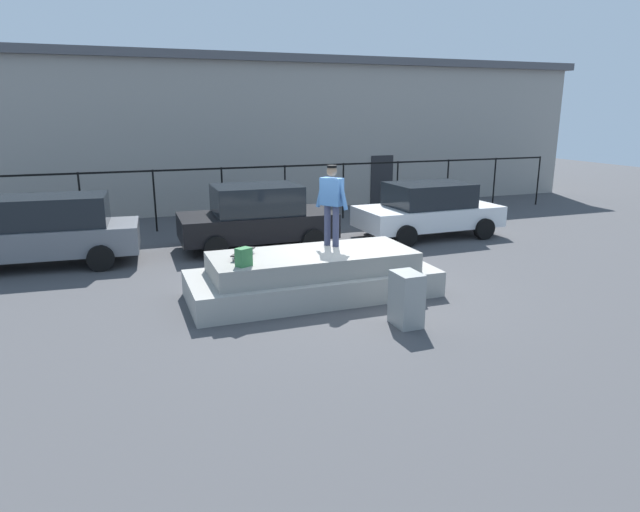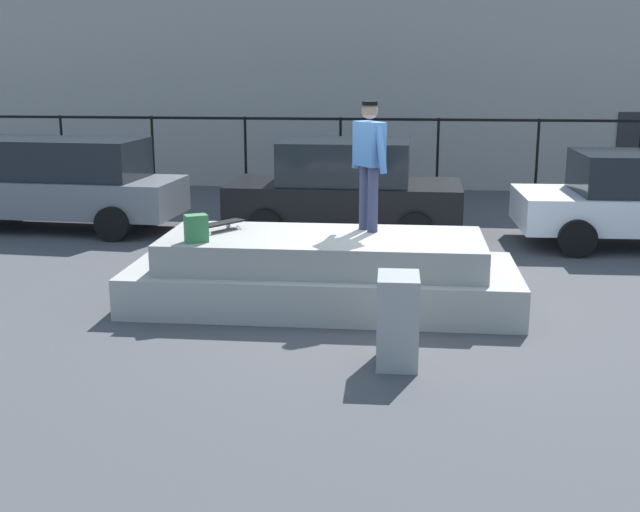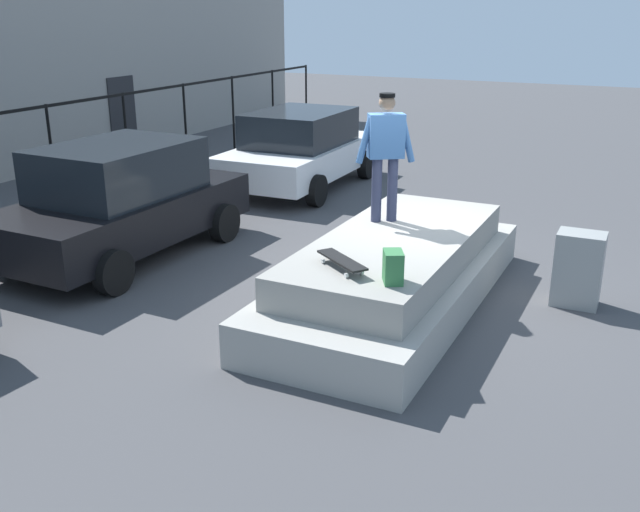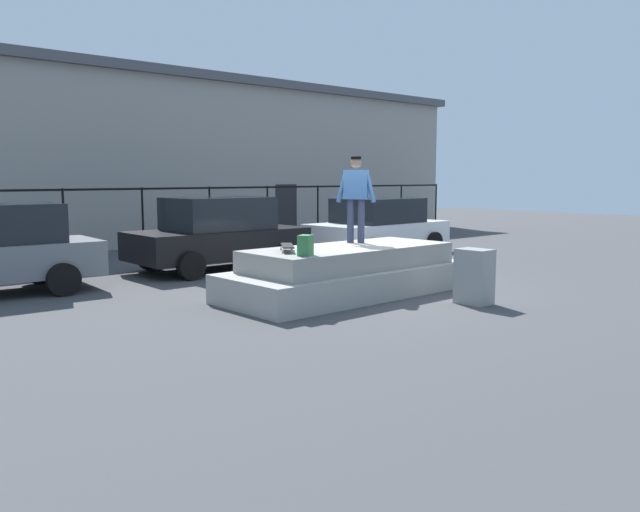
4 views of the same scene
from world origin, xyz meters
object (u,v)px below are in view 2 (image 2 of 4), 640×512
skateboard (219,224)px  utility_box (398,320)px  car_grey_hatchback_near (59,182)px  skateboarder (369,156)px  backpack (196,228)px  car_black_sedan_mid (345,188)px

skateboard → utility_box: skateboard is taller
utility_box → car_grey_hatchback_near: bearing=133.9°
skateboarder → backpack: skateboarder is taller
backpack → car_black_sedan_mid: size_ratio=0.08×
backpack → car_grey_hatchback_near: 6.47m
car_grey_hatchback_near → utility_box: (6.63, -6.69, -0.43)m
car_black_sedan_mid → utility_box: (1.07, -6.71, -0.40)m
backpack → car_grey_hatchback_near: (-4.03, 5.06, -0.18)m
skateboarder → skateboard: bearing=-172.0°
skateboarder → car_grey_hatchback_near: 7.50m
skateboarder → utility_box: bearing=-80.3°
backpack → utility_box: backpack is taller
backpack → skateboarder: bearing=175.7°
car_black_sedan_mid → utility_box: size_ratio=4.37×
car_grey_hatchback_near → car_black_sedan_mid: bearing=0.3°
skateboard → backpack: 0.68m
backpack → car_grey_hatchback_near: bearing=-79.5°
car_black_sedan_mid → utility_box: bearing=-81.0°
skateboarder → skateboard: (-2.02, -0.28, -0.92)m
car_grey_hatchback_near → car_black_sedan_mid: (5.56, 0.03, -0.03)m
skateboard → car_black_sedan_mid: car_black_sedan_mid is taller
car_grey_hatchback_near → car_black_sedan_mid: 5.56m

